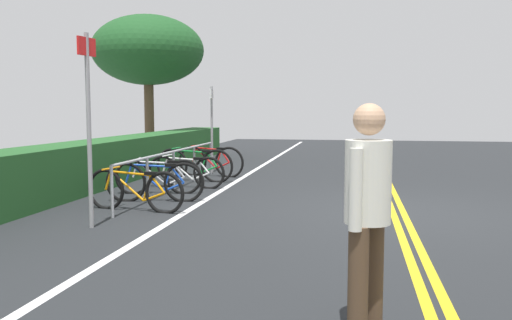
% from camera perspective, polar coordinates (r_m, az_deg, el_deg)
% --- Properties ---
extents(ground_plane, '(39.12, 13.87, 0.05)m').
position_cam_1_polar(ground_plane, '(8.71, 14.84, -5.50)').
color(ground_plane, '#232628').
extents(centre_line_yellow_inner, '(35.21, 0.10, 0.00)m').
position_cam_1_polar(centre_line_yellow_inner, '(8.71, 15.37, -5.33)').
color(centre_line_yellow_inner, gold).
rests_on(centre_line_yellow_inner, ground_plane).
extents(centre_line_yellow_outer, '(35.21, 0.10, 0.00)m').
position_cam_1_polar(centre_line_yellow_outer, '(8.70, 14.32, -5.32)').
color(centre_line_yellow_outer, gold).
rests_on(centre_line_yellow_outer, ground_plane).
extents(bike_lane_stripe_white, '(35.21, 0.12, 0.00)m').
position_cam_1_polar(bike_lane_stripe_white, '(9.05, -6.23, -4.76)').
color(bike_lane_stripe_white, white).
rests_on(bike_lane_stripe_white, ground_plane).
extents(bike_rack, '(5.53, 0.05, 0.79)m').
position_cam_1_polar(bike_rack, '(10.66, -8.76, -0.08)').
color(bike_rack, '#9EA0A5').
rests_on(bike_rack, ground_plane).
extents(bicycle_0, '(0.47, 1.74, 0.70)m').
position_cam_1_polar(bicycle_0, '(8.65, -12.77, -3.16)').
color(bicycle_0, black).
rests_on(bicycle_0, ground_plane).
extents(bicycle_1, '(0.46, 1.71, 0.73)m').
position_cam_1_polar(bicycle_1, '(9.45, -10.68, -2.30)').
color(bicycle_1, black).
rests_on(bicycle_1, ground_plane).
extents(bicycle_2, '(0.49, 1.63, 0.70)m').
position_cam_1_polar(bicycle_2, '(10.31, -10.31, -1.74)').
color(bicycle_2, black).
rests_on(bicycle_2, ground_plane).
extents(bicycle_3, '(0.46, 1.67, 0.70)m').
position_cam_1_polar(bicycle_3, '(11.01, -7.46, -1.26)').
color(bicycle_3, black).
rests_on(bicycle_3, ground_plane).
extents(bicycle_4, '(0.46, 1.82, 0.77)m').
position_cam_1_polar(bicycle_4, '(11.97, -6.58, -0.53)').
color(bicycle_4, black).
rests_on(bicycle_4, ground_plane).
extents(bicycle_5, '(0.49, 1.69, 0.77)m').
position_cam_1_polar(bicycle_5, '(12.83, -4.83, -0.13)').
color(bicycle_5, black).
rests_on(bicycle_5, ground_plane).
extents(pedestrian, '(0.45, 0.32, 1.64)m').
position_cam_1_polar(pedestrian, '(3.79, 11.78, -4.70)').
color(pedestrian, '#4C3826').
rests_on(pedestrian, ground_plane).
extents(sign_post_near, '(0.36, 0.08, 2.60)m').
position_cam_1_polar(sign_post_near, '(7.47, -17.39, 4.74)').
color(sign_post_near, gray).
rests_on(sign_post_near, ground_plane).
extents(sign_post_far, '(0.36, 0.06, 2.16)m').
position_cam_1_polar(sign_post_far, '(13.53, -4.73, 4.18)').
color(sign_post_far, gray).
rests_on(sign_post_far, ground_plane).
extents(hedge_backdrop, '(14.48, 0.99, 0.94)m').
position_cam_1_polar(hedge_backdrop, '(12.73, -14.21, 0.18)').
color(hedge_backdrop, '#235626').
rests_on(hedge_backdrop, ground_plane).
extents(tree_mid, '(3.52, 3.52, 4.55)m').
position_cam_1_polar(tree_mid, '(17.61, -11.41, 11.32)').
color(tree_mid, brown).
rests_on(tree_mid, ground_plane).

